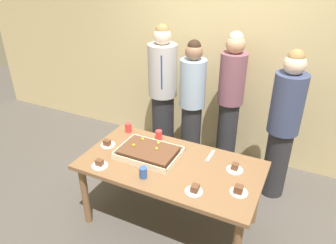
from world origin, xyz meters
name	(u,v)px	position (x,y,z in m)	size (l,w,h in m)	color
ground_plane	(170,221)	(0.00, 0.00, 0.00)	(12.00, 12.00, 0.00)	#4C4742
interior_back_panel	(227,44)	(0.00, 1.60, 1.50)	(8.00, 0.12, 3.00)	#CCB784
party_table	(171,171)	(0.00, 0.00, 0.64)	(1.70, 0.90, 0.73)	brown
sheet_cake	(149,152)	(-0.25, 0.03, 0.76)	(0.60, 0.42, 0.10)	beige
plated_slice_near_left	(194,190)	(0.35, -0.28, 0.75)	(0.15, 0.15, 0.07)	white
plated_slice_near_right	(108,144)	(-0.72, 0.01, 0.75)	(0.15, 0.15, 0.07)	white
plated_slice_far_left	(100,164)	(-0.58, -0.32, 0.75)	(0.15, 0.15, 0.07)	white
plated_slice_far_right	(235,168)	(0.57, 0.16, 0.75)	(0.15, 0.15, 0.07)	white
plated_slice_center_front	(239,191)	(0.68, -0.13, 0.75)	(0.15, 0.15, 0.08)	white
drink_cup_nearest	(128,128)	(-0.68, 0.35, 0.78)	(0.07, 0.07, 0.10)	red
drink_cup_middle	(159,135)	(-0.31, 0.35, 0.78)	(0.07, 0.07, 0.10)	red
drink_cup_far_end	(143,173)	(-0.13, -0.29, 0.78)	(0.07, 0.07, 0.10)	#2D5199
cake_server_utensil	(210,156)	(0.29, 0.29, 0.73)	(0.03, 0.20, 0.01)	silver
person_serving_front	(163,92)	(-0.65, 1.13, 0.92)	(0.36, 0.36, 1.77)	#28282D
person_green_shirt_behind	(283,125)	(0.86, 0.95, 0.89)	(0.33, 0.33, 1.69)	#28282D
person_striped_tie_right	(230,101)	(0.21, 1.20, 0.93)	(0.30, 0.30, 1.75)	#28282D
person_far_right_suit	(192,106)	(-0.19, 0.99, 0.87)	(0.30, 0.30, 1.66)	#28282D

